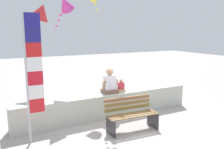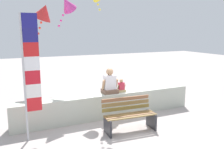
{
  "view_description": "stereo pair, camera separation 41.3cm",
  "coord_description": "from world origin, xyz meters",
  "px_view_note": "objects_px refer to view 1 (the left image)",
  "views": [
    {
      "loc": [
        -3.29,
        -5.46,
        2.7
      ],
      "look_at": [
        0.14,
        0.98,
        1.36
      ],
      "focal_mm": 37.87,
      "sensor_mm": 36.0,
      "label": 1
    },
    {
      "loc": [
        -2.92,
        -5.65,
        2.7
      ],
      "look_at": [
        0.14,
        0.98,
        1.36
      ],
      "focal_mm": 37.87,
      "sensor_mm": 36.0,
      "label": 2
    }
  ],
  "objects_px": {
    "park_bench": "(131,115)",
    "kite_magenta": "(65,4)",
    "kite_red": "(41,12)",
    "flag_banner": "(32,70)",
    "person_child": "(121,87)",
    "person_adult": "(110,83)"
  },
  "relations": [
    {
      "from": "person_child",
      "to": "kite_red",
      "type": "height_order",
      "value": "kite_red"
    },
    {
      "from": "kite_red",
      "to": "kite_magenta",
      "type": "height_order",
      "value": "kite_magenta"
    },
    {
      "from": "park_bench",
      "to": "kite_red",
      "type": "distance_m",
      "value": 4.55
    },
    {
      "from": "person_child",
      "to": "kite_magenta",
      "type": "xyz_separation_m",
      "value": [
        -1.31,
        1.53,
        2.68
      ]
    },
    {
      "from": "park_bench",
      "to": "kite_red",
      "type": "height_order",
      "value": "kite_red"
    },
    {
      "from": "kite_magenta",
      "to": "kite_red",
      "type": "bearing_deg",
      "value": 159.89
    },
    {
      "from": "park_bench",
      "to": "person_child",
      "type": "relative_size",
      "value": 3.5
    },
    {
      "from": "person_adult",
      "to": "kite_red",
      "type": "height_order",
      "value": "kite_red"
    },
    {
      "from": "park_bench",
      "to": "kite_red",
      "type": "bearing_deg",
      "value": 118.57
    },
    {
      "from": "park_bench",
      "to": "person_child",
      "type": "xyz_separation_m",
      "value": [
        0.39,
        1.25,
        0.51
      ]
    },
    {
      "from": "person_adult",
      "to": "flag_banner",
      "type": "height_order",
      "value": "flag_banner"
    },
    {
      "from": "flag_banner",
      "to": "kite_red",
      "type": "relative_size",
      "value": 2.79
    },
    {
      "from": "park_bench",
      "to": "person_adult",
      "type": "xyz_separation_m",
      "value": [
        -0.02,
        1.25,
        0.66
      ]
    },
    {
      "from": "person_adult",
      "to": "flag_banner",
      "type": "xyz_separation_m",
      "value": [
        -2.46,
        -0.76,
        0.73
      ]
    },
    {
      "from": "park_bench",
      "to": "kite_magenta",
      "type": "distance_m",
      "value": 4.33
    },
    {
      "from": "person_child",
      "to": "flag_banner",
      "type": "height_order",
      "value": "flag_banner"
    },
    {
      "from": "person_child",
      "to": "kite_magenta",
      "type": "bearing_deg",
      "value": 130.46
    },
    {
      "from": "park_bench",
      "to": "flag_banner",
      "type": "relative_size",
      "value": 0.47
    },
    {
      "from": "person_child",
      "to": "kite_red",
      "type": "bearing_deg",
      "value": 138.7
    },
    {
      "from": "flag_banner",
      "to": "kite_red",
      "type": "bearing_deg",
      "value": 72.31
    },
    {
      "from": "person_adult",
      "to": "kite_magenta",
      "type": "height_order",
      "value": "kite_magenta"
    },
    {
      "from": "person_adult",
      "to": "kite_red",
      "type": "bearing_deg",
      "value": 132.29
    }
  ]
}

